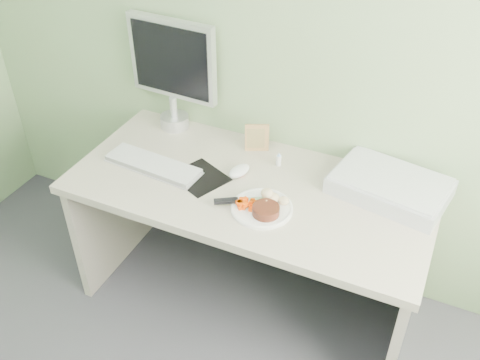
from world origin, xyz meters
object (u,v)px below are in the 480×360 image
at_px(plate, 262,208).
at_px(desk, 249,216).
at_px(monitor, 172,68).
at_px(scanner, 390,187).

bearing_deg(plate, desk, 130.93).
height_order(plate, monitor, monitor).
xyz_separation_m(plate, monitor, (-0.66, 0.45, 0.31)).
relative_size(scanner, monitor, 0.85).
bearing_deg(desk, scanner, 19.06).
bearing_deg(plate, monitor, 146.10).
height_order(desk, plate, plate).
bearing_deg(desk, monitor, 150.20).
relative_size(desk, plate, 6.18).
relative_size(plate, monitor, 0.46).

